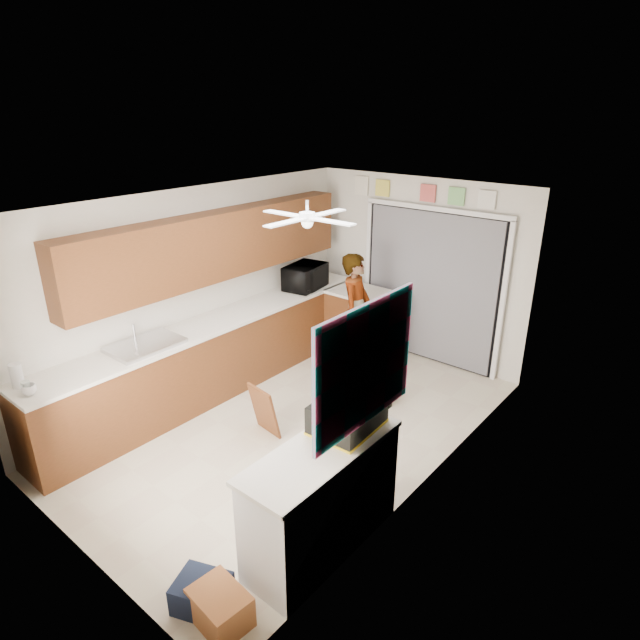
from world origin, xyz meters
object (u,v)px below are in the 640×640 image
Objects in this scene: paper_towel_roll at (17,375)px; man at (355,313)px; dog at (377,390)px; suitcase at (348,415)px; cup at (29,390)px; navy_crate at (202,594)px; microwave at (305,277)px; cardboard_box at (220,608)px.

man reaches higher than paper_towel_roll.
man is 2.84× the size of dog.
dog is (-0.83, 1.73, -0.84)m from suitcase.
cup is 0.08× the size of man.
suitcase reaches higher than navy_crate.
microwave is 4.64m from cardboard_box.
paper_towel_roll is 0.15× the size of man.
man is at bearing 77.19° from cup.
suitcase is (2.53, 1.40, 0.07)m from cup.
paper_towel_roll reaches higher than navy_crate.
navy_crate is at bearing -104.21° from suitcase.
dog is (0.83, -0.67, -0.58)m from man.
paper_towel_roll is 0.63× the size of navy_crate.
man is 1.21m from dog.
paper_towel_roll is 2.66m from navy_crate.
navy_crate is (2.30, -3.79, -1.00)m from microwave.
suitcase is 1.64m from cardboard_box.
cup reaches higher than navy_crate.
microwave is 4.54m from navy_crate.
suitcase is 1.39× the size of cardboard_box.
microwave reaches higher than cardboard_box.
cardboard_box is at bearing 1.07° from paper_towel_roll.
man is (-1.66, 2.40, -0.26)m from suitcase.
dog reaches higher than navy_crate.
cup is 0.22× the size of suitcase.
navy_crate is (-0.20, 0.00, -0.01)m from cardboard_box.
cardboard_box is 1.10× the size of navy_crate.
dog is at bearing 112.74° from suitcase.
dog is (1.92, 3.13, -0.83)m from paper_towel_roll.
microwave is 1.09× the size of dog.
dog is at bearing 61.62° from cup.
cardboard_box is at bearing -156.43° from microwave.
paper_towel_roll is at bearing 167.40° from microwave.
paper_towel_roll is at bearing 180.00° from cup.
paper_towel_roll is at bearing -178.93° from cardboard_box.
cardboard_box is (2.68, 0.05, -0.93)m from paper_towel_roll.
microwave is 1.50× the size of cardboard_box.
cardboard_box reaches higher than navy_crate.
cup is at bearing 0.00° from paper_towel_roll.
paper_towel_roll is 0.41× the size of suitcase.
navy_crate is (2.49, 0.05, -0.94)m from paper_towel_roll.
cup is 0.24m from paper_towel_roll.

